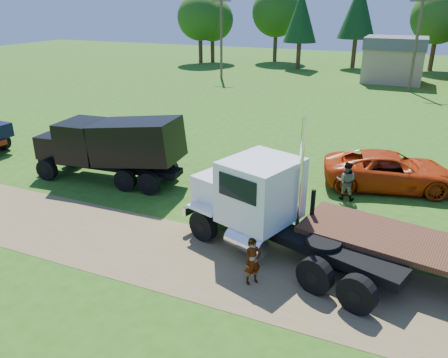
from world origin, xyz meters
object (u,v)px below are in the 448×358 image
at_px(orange_pickup, 391,171).
at_px(black_dump_truck, 112,145).
at_px(flatbed_trailer, 432,254).
at_px(spectator_a, 253,261).
at_px(white_semi_tractor, 262,204).

bearing_deg(orange_pickup, black_dump_truck, 95.98).
height_order(black_dump_truck, flatbed_trailer, black_dump_truck).
height_order(orange_pickup, spectator_a, orange_pickup).
relative_size(black_dump_truck, spectator_a, 4.94).
relative_size(black_dump_truck, flatbed_trailer, 0.90).
relative_size(black_dump_truck, orange_pickup, 1.26).
xyz_separation_m(orange_pickup, flatbed_trailer, (1.72, -7.27, 0.06)).
bearing_deg(black_dump_truck, flatbed_trailer, -16.59).
bearing_deg(orange_pickup, spectator_a, 147.60).
xyz_separation_m(white_semi_tractor, black_dump_truck, (-8.57, 3.00, 0.17)).
bearing_deg(white_semi_tractor, black_dump_truck, 179.13).
bearing_deg(orange_pickup, flatbed_trailer, 179.72).
bearing_deg(white_semi_tractor, spectator_a, -58.67).
bearing_deg(orange_pickup, white_semi_tractor, 139.17).
xyz_separation_m(white_semi_tractor, flatbed_trailer, (5.53, 0.14, -0.73)).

